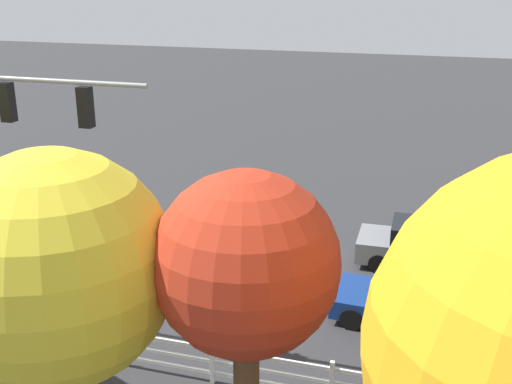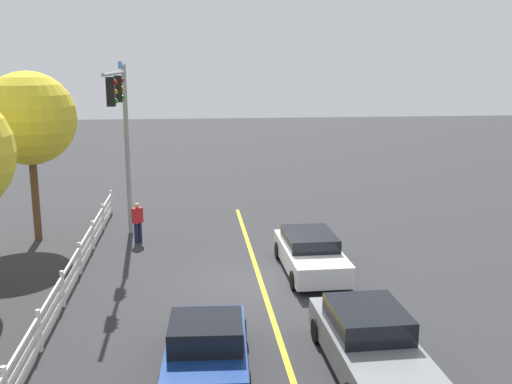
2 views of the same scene
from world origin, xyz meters
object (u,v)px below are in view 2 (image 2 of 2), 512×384
at_px(car_0, 369,342).
at_px(tree_1, 29,119).
at_px(pedestrian, 138,221).
at_px(car_2, 310,253).
at_px(car_3, 206,346).

bearing_deg(car_0, tree_1, -139.75).
relative_size(pedestrian, tree_1, 0.24).
bearing_deg(tree_1, car_2, -115.50).
bearing_deg(car_0, car_2, 179.10).
xyz_separation_m(car_0, pedestrian, (11.12, 6.39, 0.21)).
bearing_deg(pedestrian, car_3, 150.04).
relative_size(car_0, car_2, 1.03).
distance_m(pedestrian, tree_1, 5.95).
height_order(pedestrian, tree_1, tree_1).
height_order(car_3, tree_1, tree_1).
xyz_separation_m(car_0, tree_1, (11.98, 10.58, 4.34)).
bearing_deg(pedestrian, car_0, 166.80).
distance_m(car_0, tree_1, 16.56).
distance_m(car_2, pedestrian, 7.61).
relative_size(car_2, tree_1, 0.68).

